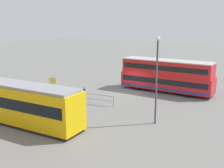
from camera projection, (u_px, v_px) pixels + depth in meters
name	position (u px, v px, depth m)	size (l,w,h in m)	color
ground_plane	(130.00, 92.00, 33.92)	(160.00, 160.00, 0.00)	slate
double_decker_bus	(166.00, 76.00, 33.84)	(11.28, 2.87, 3.93)	red
tram_yellow	(3.00, 100.00, 24.39)	(16.00, 3.04, 3.46)	#E5B70C
pedestrian_near_railing	(84.00, 93.00, 29.92)	(0.43, 0.43, 1.62)	#4C3F2D
pedestrian_crossing	(71.00, 101.00, 26.81)	(0.36, 0.34, 1.73)	#33384C
pedestrian_railing	(80.00, 95.00, 29.74)	(7.78, 0.96, 1.08)	gray
info_sign	(53.00, 83.00, 31.91)	(0.89, 0.31, 2.27)	slate
street_lamp	(157.00, 74.00, 22.80)	(0.36, 0.36, 7.31)	#4C4C51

